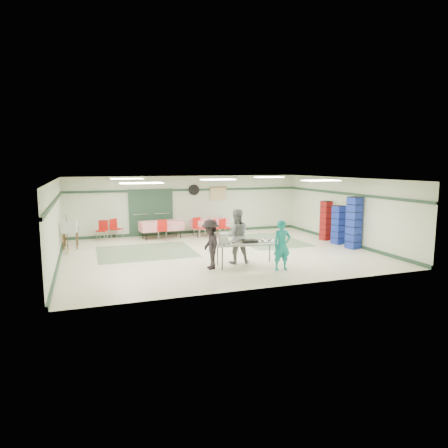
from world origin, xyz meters
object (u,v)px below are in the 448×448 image
object	(u,v)px
volunteer_grey	(236,236)
volunteer_dark	(210,244)
chair_d	(162,228)
crate_stack_red	(326,221)
dining_table_b	(161,225)
chair_loose_a	(115,227)
dining_table_a	(209,223)
serving_table	(247,244)
chair_loose_b	(103,228)
chair_a	(214,227)
chair_c	(224,226)
office_printer	(69,227)
volunteer_teal	(282,245)
chair_b	(198,226)
broom	(67,233)
crate_stack_blue_b	(354,223)
crate_stack_blue_a	(338,225)
printer_table	(70,231)

from	to	relation	value
volunteer_grey	volunteer_dark	size ratio (longest dim) A/B	1.15
chair_d	crate_stack_red	size ratio (longest dim) A/B	0.52
dining_table_b	chair_d	bearing A→B (deg)	-102.51
chair_loose_a	dining_table_a	bearing A→B (deg)	-47.04
serving_table	volunteer_dark	distance (m)	1.21
chair_loose_b	chair_d	bearing A→B (deg)	4.92
chair_loose_b	crate_stack_red	world-z (taller)	crate_stack_red
chair_a	crate_stack_red	size ratio (longest dim) A/B	0.47
serving_table	chair_c	xyz separation A→B (m)	(1.05, 5.20, -0.23)
volunteer_grey	office_printer	distance (m)	6.30
chair_c	crate_stack_red	world-z (taller)	crate_stack_red
dining_table_a	chair_loose_b	size ratio (longest dim) A/B	2.01
volunteer_teal	chair_loose_b	size ratio (longest dim) A/B	1.78
chair_b	broom	distance (m)	5.48
crate_stack_blue_b	crate_stack_red	bearing A→B (deg)	90.00
serving_table	volunteer_grey	size ratio (longest dim) A/B	1.19
chair_loose_b	crate_stack_blue_b	size ratio (longest dim) A/B	0.43
dining_table_b	chair_c	size ratio (longest dim) A/B	2.38
crate_stack_red	broom	world-z (taller)	crate_stack_red
dining_table_a	chair_loose_a	xyz separation A→B (m)	(-4.15, 0.47, -0.03)
volunteer_grey	crate_stack_red	xyz separation A→B (m)	(5.09, 2.52, -0.05)
volunteer_grey	chair_b	distance (m)	4.74
crate_stack_red	chair_b	bearing A→B (deg)	156.48
serving_table	crate_stack_red	world-z (taller)	crate_stack_red
dining_table_a	crate_stack_blue_b	xyz separation A→B (m)	(4.37, -4.64, 0.43)
crate_stack_blue_b	chair_loose_b	bearing A→B (deg)	151.45
volunteer_dark	office_printer	xyz separation A→B (m)	(-4.18, 3.98, 0.18)
chair_loose_b	volunteer_dark	bearing A→B (deg)	-39.74
chair_d	chair_loose_b	xyz separation A→B (m)	(-2.40, 0.84, -0.01)
crate_stack_blue_a	crate_stack_red	xyz separation A→B (m)	(0.00, 0.90, 0.06)
dining_table_b	chair_loose_b	distance (m)	2.49
volunteer_teal	crate_stack_blue_a	xyz separation A→B (m)	(4.10, 2.93, 0.02)
serving_table	volunteer_teal	distance (m)	1.16
broom	serving_table	bearing A→B (deg)	-33.37
chair_b	volunteer_grey	bearing A→B (deg)	-115.15
chair_loose_b	crate_stack_red	xyz separation A→B (m)	(9.04, -3.05, 0.31)
dining_table_a	chair_loose_a	bearing A→B (deg)	165.32
volunteer_teal	dining_table_b	distance (m)	7.04
chair_loose_b	office_printer	distance (m)	2.42
volunteer_grey	printer_table	distance (m)	6.83
volunteer_grey	volunteer_dark	xyz separation A→B (m)	(-1.02, -0.43, -0.12)
office_printer	crate_stack_blue_b	bearing A→B (deg)	-9.47
dining_table_a	chair_loose_a	world-z (taller)	chair_loose_a
chair_loose_b	crate_stack_red	size ratio (longest dim) A/B	0.51
volunteer_teal	printer_table	distance (m)	8.44
serving_table	printer_table	world-z (taller)	serving_table
volunteer_dark	dining_table_a	bearing A→B (deg)	165.50
printer_table	chair_loose_a	bearing A→B (deg)	38.40
dining_table_b	chair_c	bearing A→B (deg)	-17.47
chair_d	chair_loose_a	xyz separation A→B (m)	(-1.88, 1.03, -0.00)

